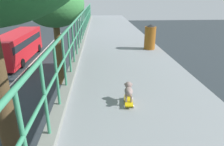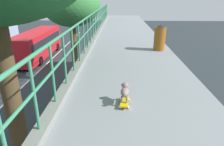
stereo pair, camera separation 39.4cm
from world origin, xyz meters
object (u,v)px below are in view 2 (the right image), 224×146
toy_skateboard (125,102)px  litter_bin (160,37)px  small_dog (125,90)px  city_bus (37,43)px

toy_skateboard → litter_bin: (1.33, 3.93, 0.40)m
litter_bin → small_dog: bearing=-109.0°
city_bus → small_dog: bearing=-63.8°
litter_bin → toy_skateboard: bearing=-108.7°
city_bus → small_dog: size_ratio=25.96×
city_bus → toy_skateboard: size_ratio=23.59×
city_bus → litter_bin: (10.99, -15.79, 3.86)m
small_dog → city_bus: bearing=116.2°
litter_bin → city_bus: bearing=124.9°
toy_skateboard → small_dog: (0.00, 0.06, 0.19)m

